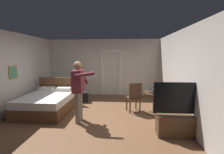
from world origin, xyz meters
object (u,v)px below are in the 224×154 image
(side_table, at_px, (154,99))
(bottle_on_table, at_px, (160,90))
(person_blue_shirt, at_px, (79,87))
(suitcase_dark, at_px, (81,97))
(laptop, at_px, (154,91))
(wooden_chair, at_px, (134,96))
(suitcase_small, at_px, (76,95))
(tv_flatscreen, at_px, (180,120))
(bed, at_px, (49,102))

(side_table, bearing_deg, bottle_on_table, -29.74)
(person_blue_shirt, bearing_deg, suitcase_dark, 103.36)
(laptop, relative_size, bottle_on_table, 1.64)
(bottle_on_table, bearing_deg, wooden_chair, 165.51)
(suitcase_small, bearing_deg, wooden_chair, -23.08)
(suitcase_small, bearing_deg, side_table, -19.47)
(person_blue_shirt, bearing_deg, bottle_on_table, 15.84)
(suitcase_dark, bearing_deg, tv_flatscreen, -50.02)
(side_table, distance_m, wooden_chair, 0.64)
(person_blue_shirt, bearing_deg, wooden_chair, 28.62)
(bottle_on_table, xyz_separation_m, wooden_chair, (-0.77, 0.20, -0.26))
(bed, bearing_deg, suitcase_dark, 54.88)
(side_table, xyz_separation_m, person_blue_shirt, (-2.22, -0.75, 0.52))
(laptop, distance_m, bottle_on_table, 0.17)
(bed, bearing_deg, tv_flatscreen, -20.30)
(wooden_chair, bearing_deg, side_table, -10.69)
(side_table, height_order, suitcase_small, side_table)
(wooden_chair, bearing_deg, suitcase_dark, 152.28)
(bed, relative_size, wooden_chair, 1.98)
(bed, distance_m, bottle_on_table, 3.68)
(laptop, bearing_deg, person_blue_shirt, -162.17)
(bottle_on_table, bearing_deg, tv_flatscreen, -81.54)
(side_table, relative_size, suitcase_small, 1.20)
(laptop, xyz_separation_m, suitcase_dark, (-2.67, 1.24, -0.56))
(tv_flatscreen, relative_size, wooden_chair, 1.28)
(side_table, relative_size, laptop, 1.75)
(tv_flatscreen, xyz_separation_m, suitcase_dark, (-3.02, 2.58, -0.18))
(side_table, bearing_deg, suitcase_dark, 155.94)
(bed, relative_size, tv_flatscreen, 1.55)
(person_blue_shirt, bearing_deg, laptop, 17.83)
(bed, relative_size, laptop, 4.89)
(bed, height_order, tv_flatscreen, tv_flatscreen)
(person_blue_shirt, xyz_separation_m, suitcase_small, (-0.75, 2.20, -0.80))
(side_table, height_order, bottle_on_table, bottle_on_table)
(suitcase_small, bearing_deg, suitcase_dark, -34.93)
(person_blue_shirt, relative_size, suitcase_dark, 3.25)
(side_table, relative_size, suitcase_dark, 1.34)
(suitcase_small, bearing_deg, tv_flatscreen, -34.02)
(bottle_on_table, height_order, person_blue_shirt, person_blue_shirt)
(laptop, height_order, person_blue_shirt, person_blue_shirt)
(side_table, xyz_separation_m, laptop, (-0.02, -0.04, 0.28))
(suitcase_small, bearing_deg, bottle_on_table, -19.65)
(laptop, bearing_deg, wooden_chair, 165.28)
(bottle_on_table, distance_m, suitcase_dark, 3.16)
(wooden_chair, relative_size, person_blue_shirt, 0.58)
(bed, distance_m, laptop, 3.51)
(laptop, bearing_deg, tv_flatscreen, -75.26)
(tv_flatscreen, bearing_deg, wooden_chair, 122.75)
(tv_flatscreen, xyz_separation_m, suitcase_small, (-3.30, 2.83, -0.18))
(tv_flatscreen, relative_size, bottle_on_table, 5.17)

